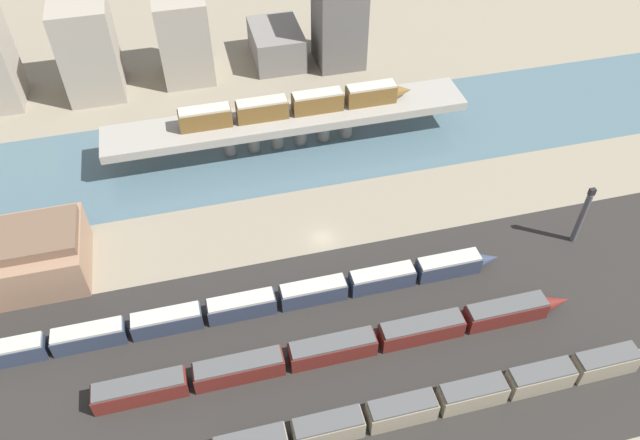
% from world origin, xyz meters
% --- Properties ---
extents(ground_plane, '(400.00, 400.00, 0.00)m').
position_xyz_m(ground_plane, '(0.00, 0.00, 0.00)').
color(ground_plane, gray).
extents(railbed_yard, '(280.00, 42.00, 0.01)m').
position_xyz_m(railbed_yard, '(0.00, -24.00, 0.00)').
color(railbed_yard, '#282623').
rests_on(railbed_yard, ground).
extents(river_water, '(320.00, 28.70, 0.01)m').
position_xyz_m(river_water, '(0.00, 27.32, 0.00)').
color(river_water, '#47606B').
rests_on(river_water, ground).
extents(bridge, '(71.34, 9.62, 7.18)m').
position_xyz_m(bridge, '(-0.00, 27.32, 5.78)').
color(bridge, gray).
rests_on(bridge, ground).
extents(train_on_bridge, '(45.96, 3.15, 3.99)m').
position_xyz_m(train_on_bridge, '(1.73, 27.32, 9.13)').
color(train_on_bridge, brown).
rests_on(train_on_bridge, bridge).
extents(train_yard_near, '(62.97, 3.10, 3.80)m').
position_xyz_m(train_yard_near, '(8.22, -34.79, 1.87)').
color(train_yard_near, gray).
rests_on(train_yard_near, ground).
extents(train_yard_mid, '(71.40, 3.16, 3.47)m').
position_xyz_m(train_yard_mid, '(-2.70, -23.16, 1.70)').
color(train_yard_mid, '#5B1E19').
rests_on(train_yard_mid, ground).
extents(train_yard_far, '(81.59, 2.90, 3.50)m').
position_xyz_m(train_yard_far, '(-14.53, -12.44, 1.72)').
color(train_yard_far, '#2D384C').
rests_on(train_yard_far, ground).
extents(warehouse_building, '(25.72, 14.24, 9.14)m').
position_xyz_m(warehouse_building, '(-51.29, 3.80, 4.35)').
color(warehouse_building, '#937056').
rests_on(warehouse_building, ground).
extents(signal_tower, '(1.00, 1.00, 11.74)m').
position_xyz_m(signal_tower, '(41.64, -10.82, 5.70)').
color(signal_tower, '#4C4C51').
rests_on(signal_tower, ground).
extents(city_block_left, '(11.64, 13.47, 20.77)m').
position_xyz_m(city_block_left, '(-37.15, 56.77, 10.39)').
color(city_block_left, gray).
rests_on(city_block_left, ground).
extents(city_block_center, '(11.06, 12.52, 19.11)m').
position_xyz_m(city_block_center, '(-16.96, 58.20, 9.55)').
color(city_block_center, gray).
rests_on(city_block_center, ground).
extents(city_block_right, '(11.31, 15.70, 8.03)m').
position_xyz_m(city_block_right, '(4.09, 60.05, 4.01)').
color(city_block_right, slate).
rests_on(city_block_right, ground).
extents(city_block_far_right, '(10.62, 11.10, 21.30)m').
position_xyz_m(city_block_far_right, '(18.06, 55.65, 10.65)').
color(city_block_far_right, '#605B56').
rests_on(city_block_far_right, ground).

